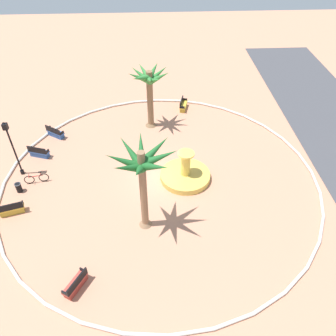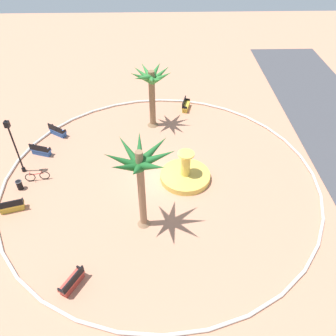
% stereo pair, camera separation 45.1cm
% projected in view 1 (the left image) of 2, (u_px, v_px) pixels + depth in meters
% --- Properties ---
extents(ground_plane, '(80.00, 80.00, 0.00)m').
position_uv_depth(ground_plane, '(161.00, 178.00, 24.63)').
color(ground_plane, tan).
extents(plaza_curb, '(22.67, 22.67, 0.20)m').
position_uv_depth(plaza_curb, '(161.00, 177.00, 24.57)').
color(plaza_curb, silver).
rests_on(plaza_curb, ground).
extents(fountain, '(3.63, 3.63, 2.35)m').
position_uv_depth(fountain, '(185.00, 175.00, 24.43)').
color(fountain, gold).
rests_on(fountain, ground).
extents(palm_tree_near_fountain, '(3.94, 4.03, 6.09)m').
position_uv_depth(palm_tree_near_fountain, '(142.00, 169.00, 18.31)').
color(palm_tree_near_fountain, '#8E6B4C').
rests_on(palm_tree_near_fountain, ground).
extents(palm_tree_by_curb, '(3.63, 3.57, 5.35)m').
position_uv_depth(palm_tree_by_curb, '(149.00, 84.00, 27.30)').
color(palm_tree_by_curb, brown).
rests_on(palm_tree_by_curb, ground).
extents(bench_east, '(1.64, 1.23, 1.00)m').
position_uv_depth(bench_east, '(76.00, 284.00, 17.85)').
color(bench_east, '#B73D33').
rests_on(bench_east, ground).
extents(bench_west, '(1.67, 0.89, 1.00)m').
position_uv_depth(bench_west, '(183.00, 106.00, 31.78)').
color(bench_west, gold).
rests_on(bench_west, ground).
extents(bench_north, '(1.30, 1.61, 1.00)m').
position_uv_depth(bench_north, '(55.00, 133.00, 28.38)').
color(bench_north, '#335BA8').
rests_on(bench_north, ground).
extents(bench_southeast, '(0.92, 1.68, 1.00)m').
position_uv_depth(bench_southeast, '(12.00, 210.00, 21.86)').
color(bench_southeast, gold).
rests_on(bench_southeast, ground).
extents(bench_southwest, '(0.97, 1.68, 1.00)m').
position_uv_depth(bench_southwest, '(39.00, 153.00, 26.35)').
color(bench_southwest, '#335BA8').
rests_on(bench_southwest, ground).
extents(lamppost, '(0.32, 0.32, 4.55)m').
position_uv_depth(lamppost, '(12.00, 145.00, 23.30)').
color(lamppost, black).
rests_on(lamppost, ground).
extents(trash_bin, '(0.46, 0.46, 0.73)m').
position_uv_depth(trash_bin, '(19.00, 187.00, 23.37)').
color(trash_bin, black).
rests_on(trash_bin, ground).
extents(bicycle_red_frame, '(0.49, 1.70, 0.94)m').
position_uv_depth(bicycle_red_frame, '(37.00, 178.00, 24.07)').
color(bicycle_red_frame, black).
rests_on(bicycle_red_frame, ground).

